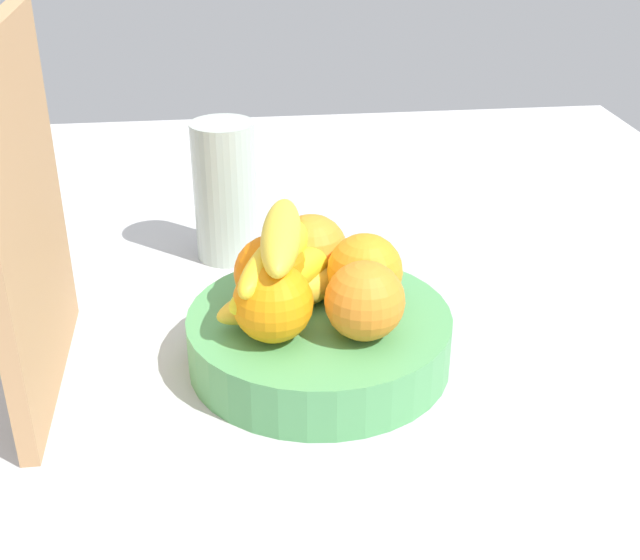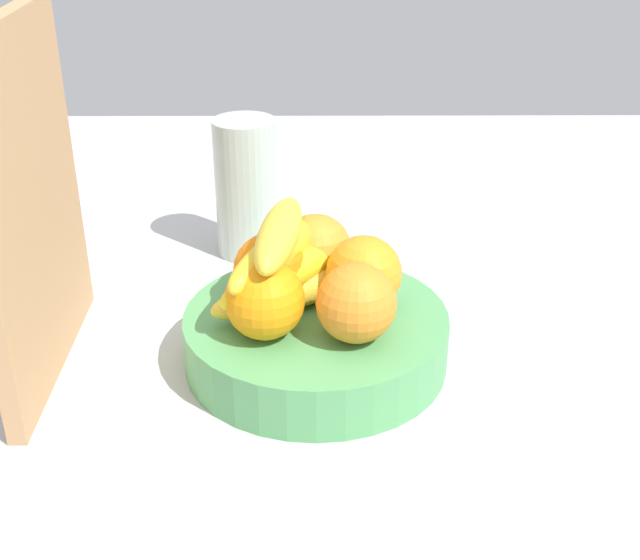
{
  "view_description": "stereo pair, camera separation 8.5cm",
  "coord_description": "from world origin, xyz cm",
  "px_view_note": "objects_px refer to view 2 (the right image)",
  "views": [
    {
      "loc": [
        -75.34,
        8.84,
        49.75
      ],
      "look_at": [
        0.1,
        -0.1,
        9.8
      ],
      "focal_mm": 47.34,
      "sensor_mm": 36.0,
      "label": 1
    },
    {
      "loc": [
        -75.87,
        0.33,
        49.75
      ],
      "look_at": [
        0.1,
        -0.1,
        9.8
      ],
      "focal_mm": 47.34,
      "sensor_mm": 36.0,
      "label": 2
    }
  ],
  "objects_px": {
    "banana_bunch": "(284,265)",
    "thermos_tumbler": "(249,188)",
    "orange_back_right": "(360,303)",
    "fruit_bowl": "(320,338)",
    "cutting_board": "(35,205)",
    "orange_front_right": "(318,250)",
    "orange_center": "(274,271)",
    "orange_back_left": "(268,300)",
    "orange_front_left": "(367,273)"
  },
  "relations": [
    {
      "from": "orange_back_right",
      "to": "fruit_bowl",
      "type": "bearing_deg",
      "value": 38.57
    },
    {
      "from": "orange_front_left",
      "to": "fruit_bowl",
      "type": "bearing_deg",
      "value": 107.19
    },
    {
      "from": "orange_front_left",
      "to": "orange_back_left",
      "type": "relative_size",
      "value": 1.0
    },
    {
      "from": "orange_center",
      "to": "orange_front_left",
      "type": "bearing_deg",
      "value": -94.06
    },
    {
      "from": "fruit_bowl",
      "to": "orange_front_right",
      "type": "relative_size",
      "value": 3.49
    },
    {
      "from": "fruit_bowl",
      "to": "thermos_tumbler",
      "type": "height_order",
      "value": "thermos_tumbler"
    },
    {
      "from": "fruit_bowl",
      "to": "orange_back_left",
      "type": "xyz_separation_m",
      "value": [
        -0.04,
        0.05,
        0.07
      ]
    },
    {
      "from": "orange_center",
      "to": "thermos_tumbler",
      "type": "height_order",
      "value": "thermos_tumbler"
    },
    {
      "from": "orange_back_left",
      "to": "orange_back_right",
      "type": "xyz_separation_m",
      "value": [
        -0.01,
        -0.09,
        0.0
      ]
    },
    {
      "from": "cutting_board",
      "to": "orange_front_right",
      "type": "bearing_deg",
      "value": -76.76
    },
    {
      "from": "fruit_bowl",
      "to": "orange_back_right",
      "type": "relative_size",
      "value": 3.49
    },
    {
      "from": "cutting_board",
      "to": "orange_center",
      "type": "bearing_deg",
      "value": -86.05
    },
    {
      "from": "fruit_bowl",
      "to": "orange_front_left",
      "type": "bearing_deg",
      "value": -72.81
    },
    {
      "from": "fruit_bowl",
      "to": "orange_back_right",
      "type": "distance_m",
      "value": 0.09
    },
    {
      "from": "orange_front_right",
      "to": "orange_back_right",
      "type": "bearing_deg",
      "value": -161.35
    },
    {
      "from": "orange_back_right",
      "to": "thermos_tumbler",
      "type": "height_order",
      "value": "thermos_tumbler"
    },
    {
      "from": "orange_front_right",
      "to": "cutting_board",
      "type": "height_order",
      "value": "cutting_board"
    },
    {
      "from": "fruit_bowl",
      "to": "orange_front_left",
      "type": "relative_size",
      "value": 3.49
    },
    {
      "from": "banana_bunch",
      "to": "cutting_board",
      "type": "bearing_deg",
      "value": 91.46
    },
    {
      "from": "fruit_bowl",
      "to": "banana_bunch",
      "type": "xyz_separation_m",
      "value": [
        0.01,
        0.04,
        0.08
      ]
    },
    {
      "from": "orange_back_right",
      "to": "banana_bunch",
      "type": "bearing_deg",
      "value": 52.79
    },
    {
      "from": "orange_back_left",
      "to": "orange_front_right",
      "type": "bearing_deg",
      "value": -23.33
    },
    {
      "from": "orange_front_right",
      "to": "thermos_tumbler",
      "type": "relative_size",
      "value": 0.43
    },
    {
      "from": "banana_bunch",
      "to": "orange_front_right",
      "type": "bearing_deg",
      "value": -29.1
    },
    {
      "from": "fruit_bowl",
      "to": "orange_front_right",
      "type": "distance_m",
      "value": 0.1
    },
    {
      "from": "fruit_bowl",
      "to": "thermos_tumbler",
      "type": "relative_size",
      "value": 1.51
    },
    {
      "from": "fruit_bowl",
      "to": "cutting_board",
      "type": "distance_m",
      "value": 0.32
    },
    {
      "from": "orange_front_right",
      "to": "banana_bunch",
      "type": "xyz_separation_m",
      "value": [
        -0.06,
        0.03,
        0.01
      ]
    },
    {
      "from": "orange_back_right",
      "to": "orange_center",
      "type": "bearing_deg",
      "value": 50.85
    },
    {
      "from": "banana_bunch",
      "to": "orange_back_left",
      "type": "bearing_deg",
      "value": 164.6
    },
    {
      "from": "orange_back_right",
      "to": "orange_front_left",
      "type": "bearing_deg",
      "value": -9.57
    },
    {
      "from": "orange_front_left",
      "to": "banana_bunch",
      "type": "xyz_separation_m",
      "value": [
        -0.01,
        0.09,
        0.01
      ]
    },
    {
      "from": "orange_front_right",
      "to": "thermos_tumbler",
      "type": "xyz_separation_m",
      "value": [
        0.2,
        0.09,
        -0.01
      ]
    },
    {
      "from": "fruit_bowl",
      "to": "banana_bunch",
      "type": "distance_m",
      "value": 0.09
    },
    {
      "from": "orange_back_left",
      "to": "orange_front_left",
      "type": "bearing_deg",
      "value": -60.58
    },
    {
      "from": "orange_back_left",
      "to": "banana_bunch",
      "type": "height_order",
      "value": "banana_bunch"
    },
    {
      "from": "banana_bunch",
      "to": "thermos_tumbler",
      "type": "xyz_separation_m",
      "value": [
        0.26,
        0.05,
        -0.02
      ]
    },
    {
      "from": "orange_back_left",
      "to": "banana_bunch",
      "type": "bearing_deg",
      "value": -15.4
    },
    {
      "from": "banana_bunch",
      "to": "cutting_board",
      "type": "relative_size",
      "value": 0.49
    },
    {
      "from": "orange_center",
      "to": "cutting_board",
      "type": "distance_m",
      "value": 0.25
    },
    {
      "from": "orange_front_left",
      "to": "orange_front_right",
      "type": "bearing_deg",
      "value": 42.01
    },
    {
      "from": "orange_back_left",
      "to": "thermos_tumbler",
      "type": "relative_size",
      "value": 0.43
    },
    {
      "from": "fruit_bowl",
      "to": "orange_back_right",
      "type": "height_order",
      "value": "orange_back_right"
    },
    {
      "from": "orange_front_left",
      "to": "orange_back_right",
      "type": "relative_size",
      "value": 1.0
    },
    {
      "from": "banana_bunch",
      "to": "thermos_tumbler",
      "type": "distance_m",
      "value": 0.27
    },
    {
      "from": "banana_bunch",
      "to": "cutting_board",
      "type": "xyz_separation_m",
      "value": [
        -0.01,
        0.24,
        0.07
      ]
    },
    {
      "from": "banana_bunch",
      "to": "orange_back_right",
      "type": "bearing_deg",
      "value": -127.21
    },
    {
      "from": "orange_back_right",
      "to": "cutting_board",
      "type": "xyz_separation_m",
      "value": [
        0.05,
        0.32,
        0.08
      ]
    },
    {
      "from": "orange_center",
      "to": "cutting_board",
      "type": "height_order",
      "value": "cutting_board"
    },
    {
      "from": "orange_center",
      "to": "thermos_tumbler",
      "type": "relative_size",
      "value": 0.43
    }
  ]
}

